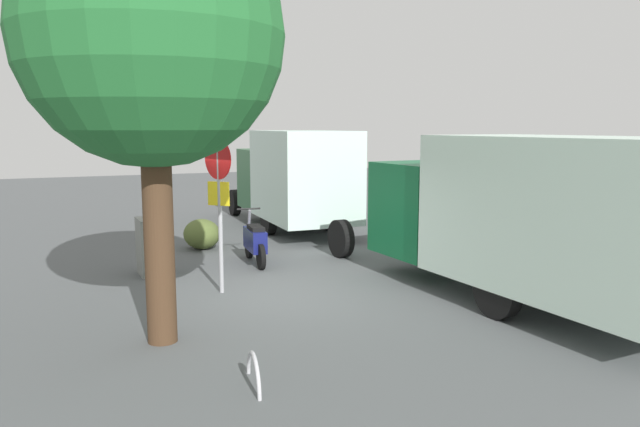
% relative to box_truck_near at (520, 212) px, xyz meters
% --- Properties ---
extents(ground_plane, '(60.00, 60.00, 0.00)m').
position_rel_box_truck_near_xyz_m(ground_plane, '(1.98, 3.67, -1.63)').
color(ground_plane, '#4F5354').
extents(box_truck_near, '(8.58, 2.73, 2.94)m').
position_rel_box_truck_near_xyz_m(box_truck_near, '(0.00, 0.00, 0.00)').
color(box_truck_near, black).
rests_on(box_truck_near, ground).
extents(box_truck_far, '(6.82, 2.38, 2.97)m').
position_rel_box_truck_near_xyz_m(box_truck_far, '(8.76, 0.89, -0.00)').
color(box_truck_far, black).
rests_on(box_truck_far, ground).
extents(motorcycle, '(1.81, 0.55, 1.20)m').
position_rel_box_truck_near_xyz_m(motorcycle, '(4.75, 3.35, -1.11)').
color(motorcycle, black).
rests_on(motorcycle, ground).
extents(stop_sign, '(0.71, 0.33, 2.89)m').
position_rel_box_truck_near_xyz_m(stop_sign, '(2.69, 4.65, 0.30)').
color(stop_sign, '#9E9EA3').
rests_on(stop_sign, ground).
extents(street_tree, '(3.64, 3.64, 6.16)m').
position_rel_box_truck_near_xyz_m(street_tree, '(0.44, 6.09, 2.68)').
color(street_tree, '#47301E').
rests_on(street_tree, ground).
extents(utility_cabinet, '(0.79, 0.51, 1.20)m').
position_rel_box_truck_near_xyz_m(utility_cabinet, '(4.66, 5.66, -1.03)').
color(utility_cabinet, slate).
rests_on(utility_cabinet, ground).
extents(bike_rack_hoop, '(0.85, 0.16, 0.85)m').
position_rel_box_truck_near_xyz_m(bike_rack_hoop, '(-1.57, 5.33, -1.63)').
color(bike_rack_hoop, '#B7B7BC').
rests_on(bike_rack_hoop, ground).
extents(shrub_near_sign, '(1.11, 0.91, 0.76)m').
position_rel_box_truck_near_xyz_m(shrub_near_sign, '(6.94, 4.08, -1.25)').
color(shrub_near_sign, '#51602D').
rests_on(shrub_near_sign, ground).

